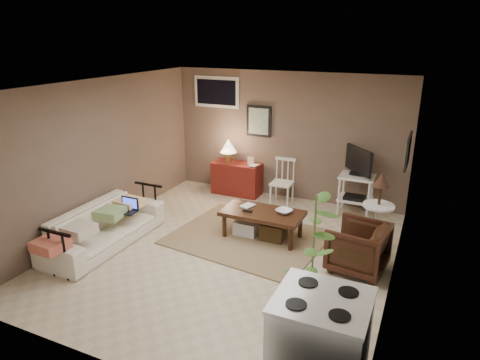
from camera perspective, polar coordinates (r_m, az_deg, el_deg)
The scene contains 20 objects.
floor at distance 6.37m, azimuth -1.52°, elevation -9.50°, with size 5.00×5.00×0.00m, color #C1B293.
art_back at distance 8.24m, azimuth 2.53°, elevation 7.85°, with size 0.50×0.03×0.60m, color black.
art_right at distance 6.27m, azimuth 21.51°, elevation 3.62°, with size 0.03×0.60×0.45m, color black.
window at distance 8.54m, azimuth -3.14°, elevation 11.62°, with size 0.96×0.03×0.60m, color silver.
rug at distance 6.76m, azimuth 1.03°, elevation -7.64°, with size 2.26×1.81×0.02m, color #917C54.
coffee_table at distance 6.67m, azimuth 2.92°, elevation -5.64°, with size 1.25×0.65×0.47m.
sofa at distance 6.72m, azimuth -17.75°, elevation -5.16°, with size 2.02×0.59×0.79m, color white.
sofa_pillows at distance 6.50m, azimuth -18.87°, elevation -5.25°, with size 0.39×1.92×0.14m, color beige, non-canonical shape.
sofa_end_rails at distance 6.67m, azimuth -16.96°, elevation -5.79°, with size 0.54×2.02×0.68m, color black, non-canonical shape.
laptop at distance 6.79m, azimuth -14.70°, elevation -3.53°, with size 0.31×0.23×0.21m.
red_console at distance 8.44m, azimuth -0.52°, elevation 0.63°, with size 0.95×0.42×1.10m.
spindle_chair at distance 7.98m, azimuth 5.66°, elevation -0.42°, with size 0.40×0.40×0.85m.
tv_stand at distance 7.64m, azimuth 15.28°, elevation -0.01°, with size 0.57×0.57×1.21m.
side_table at distance 6.42m, azimuth 18.04°, elevation -2.97°, with size 0.45×0.45×1.19m.
armchair at distance 5.97m, azimuth 15.47°, elevation -8.37°, with size 0.71×0.66×0.73m, color black.
potted_plant at distance 4.68m, azimuth 9.70°, elevation -9.83°, with size 0.38×0.38×1.51m.
stove at distance 3.95m, azimuth 10.52°, elevation -21.25°, with size 0.78×0.72×1.01m.
bowl at distance 6.51m, azimuth 5.92°, elevation -3.44°, with size 0.24×0.06×0.24m, color black.
book_table at distance 6.79m, azimuth 0.47°, elevation -2.42°, with size 0.17×0.02×0.23m, color black.
book_console at distance 8.20m, azimuth 1.40°, elevation 2.73°, with size 0.16×0.02×0.22m, color black.
Camera 1 is at (2.48, -5.03, 3.04)m, focal length 32.00 mm.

